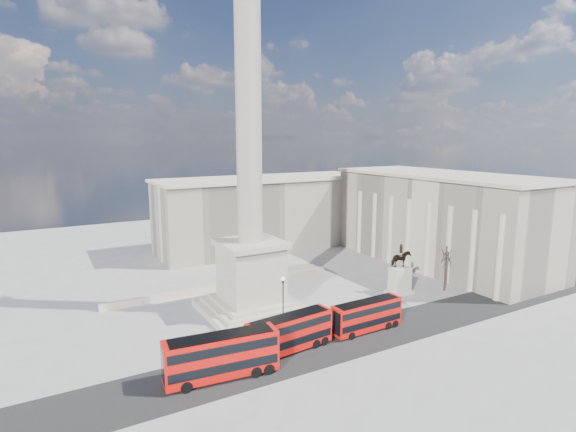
# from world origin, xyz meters

# --- Properties ---
(ground) EXTENTS (180.00, 180.00, 0.00)m
(ground) POSITION_xyz_m (0.00, 0.00, 0.00)
(ground) COLOR #9B9993
(ground) RESTS_ON ground
(asphalt_road) EXTENTS (120.00, 9.00, 0.01)m
(asphalt_road) POSITION_xyz_m (5.00, -10.00, 0.00)
(asphalt_road) COLOR #272727
(asphalt_road) RESTS_ON ground
(nelsons_column) EXTENTS (14.00, 14.00, 49.85)m
(nelsons_column) POSITION_xyz_m (0.00, 5.00, 12.92)
(nelsons_column) COLOR #BDB19D
(nelsons_column) RESTS_ON ground
(balustrade_wall) EXTENTS (40.00, 0.60, 1.10)m
(balustrade_wall) POSITION_xyz_m (0.00, 16.00, 0.55)
(balustrade_wall) COLOR beige
(balustrade_wall) RESTS_ON ground
(building_east) EXTENTS (19.00, 46.00, 18.60)m
(building_east) POSITION_xyz_m (45.00, 10.00, 9.32)
(building_east) COLOR beige
(building_east) RESTS_ON ground
(building_northeast) EXTENTS (51.00, 17.00, 16.60)m
(building_northeast) POSITION_xyz_m (20.00, 40.00, 8.32)
(building_northeast) COLOR beige
(building_northeast) RESTS_ON ground
(red_bus_a) EXTENTS (12.51, 4.04, 4.98)m
(red_bus_a) POSITION_xyz_m (-10.71, -10.83, 2.61)
(red_bus_a) COLOR red
(red_bus_a) RESTS_ON ground
(red_bus_b) EXTENTS (11.46, 3.72, 4.56)m
(red_bus_b) POSITION_xyz_m (-1.29, -8.99, 2.39)
(red_bus_b) COLOR red
(red_bus_b) RESTS_ON ground
(red_bus_c) EXTENTS (10.41, 2.67, 4.20)m
(red_bus_c) POSITION_xyz_m (10.60, -8.95, 2.20)
(red_bus_c) COLOR red
(red_bus_c) RESTS_ON ground
(red_bus_d) EXTENTS (9.91, 3.53, 3.93)m
(red_bus_d) POSITION_xyz_m (44.28, -10.17, 2.06)
(red_bus_d) COLOR red
(red_bus_d) RESTS_ON ground
(victorian_lamp) EXTENTS (0.60, 0.60, 6.95)m
(victorian_lamp) POSITION_xyz_m (1.74, -1.71, 4.09)
(victorian_lamp) COLOR black
(victorian_lamp) RESTS_ON ground
(equestrian_statue) EXTENTS (4.07, 3.05, 8.45)m
(equestrian_statue) POSITION_xyz_m (24.88, 0.06, 2.94)
(equestrian_statue) COLOR beige
(equestrian_statue) RESTS_ON ground
(bare_tree_near) EXTENTS (1.85, 1.85, 8.11)m
(bare_tree_near) POSITION_xyz_m (32.45, -2.74, 6.39)
(bare_tree_near) COLOR #332319
(bare_tree_near) RESTS_ON ground
(bare_tree_mid) EXTENTS (1.76, 1.76, 6.69)m
(bare_tree_mid) POSITION_xyz_m (37.82, 9.17, 5.27)
(bare_tree_mid) COLOR #332319
(bare_tree_mid) RESTS_ON ground
(bare_tree_far) EXTENTS (1.75, 1.75, 7.15)m
(bare_tree_far) POSITION_xyz_m (39.46, 13.47, 5.63)
(bare_tree_far) COLOR #332319
(bare_tree_far) RESTS_ON ground
(pedestrian_walking) EXTENTS (0.73, 0.55, 1.79)m
(pedestrian_walking) POSITION_xyz_m (14.41, -6.50, 0.90)
(pedestrian_walking) COLOR #232823
(pedestrian_walking) RESTS_ON ground
(pedestrian_standing) EXTENTS (1.10, 1.01, 1.83)m
(pedestrian_standing) POSITION_xyz_m (17.81, -6.50, 0.92)
(pedestrian_standing) COLOR #232823
(pedestrian_standing) RESTS_ON ground
(pedestrian_crossing) EXTENTS (0.61, 1.04, 1.65)m
(pedestrian_crossing) POSITION_xyz_m (18.18, -4.26, 0.83)
(pedestrian_crossing) COLOR #232823
(pedestrian_crossing) RESTS_ON ground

